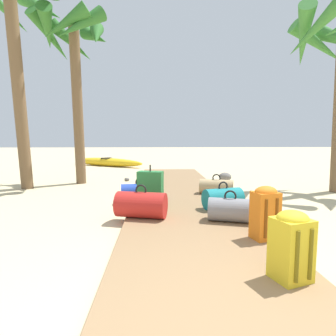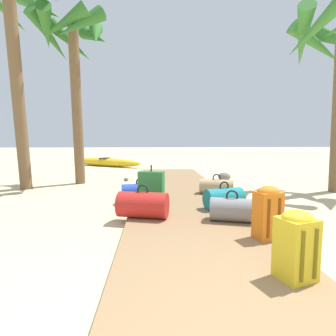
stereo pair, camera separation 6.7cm
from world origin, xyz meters
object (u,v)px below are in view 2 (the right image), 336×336
kayak (105,162)px  backpack_orange (268,211)px  duffel_bag_blue (140,191)px  duffel_bag_teal (224,198)px  duffel_bag_grey (232,210)px  palm_tree_near_left (71,47)px  duffel_bag_red (143,205)px  duffel_bag_tan (216,187)px  suitcase_green (151,189)px  backpack_yellow (297,243)px  palm_tree_far_left (16,22)px

kayak → backpack_orange: bearing=-69.5°
duffel_bag_blue → duffel_bag_teal: (1.36, -0.77, 0.02)m
duffel_bag_grey → palm_tree_near_left: (-3.07, 3.67, 3.21)m
duffel_bag_teal → duffel_bag_red: size_ratio=0.87×
backpack_orange → duffel_bag_tan: bearing=90.2°
backpack_orange → suitcase_green: (-1.30, 1.52, -0.02)m
backpack_orange → suitcase_green: suitcase_green is taller
backpack_yellow → palm_tree_near_left: size_ratio=0.13×
backpack_yellow → suitcase_green: size_ratio=0.82×
duffel_bag_red → palm_tree_far_left: bearing=136.3°
backpack_orange → duffel_bag_red: (-1.42, 0.89, -0.13)m
duffel_bag_tan → kayak: size_ratio=0.21×
backpack_orange → palm_tree_near_left: 6.23m
backpack_yellow → duffel_bag_tan: bearing=87.8°
kayak → backpack_yellow: bearing=-72.0°
duffel_bag_blue → palm_tree_near_left: bearing=128.5°
backpack_orange → palm_tree_far_left: palm_tree_far_left is taller
duffel_bag_blue → suitcase_green: bearing=-70.4°
duffel_bag_tan → kayak: duffel_bag_tan is taller
backpack_yellow → duffel_bag_grey: (-0.08, 1.55, -0.14)m
backpack_yellow → palm_tree_far_left: bearing=132.5°
duffel_bag_blue → suitcase_green: 0.63m
palm_tree_near_left → suitcase_green: bearing=-54.8°
duffel_bag_teal → suitcase_green: suitcase_green is taller
duffel_bag_blue → kayak: duffel_bag_blue is taller
duffel_bag_grey → suitcase_green: suitcase_green is taller
backpack_yellow → duffel_bag_tan: backpack_yellow is taller
palm_tree_near_left → palm_tree_far_left: (-0.98, -0.72, 0.28)m
duffel_bag_blue → palm_tree_near_left: (-1.77, 2.23, 3.22)m
backpack_yellow → duffel_bag_grey: bearing=92.8°
backpack_orange → duffel_bag_red: bearing=147.8°
backpack_orange → palm_tree_near_left: bearing=127.2°
suitcase_green → kayak: 7.64m
backpack_yellow → duffel_bag_blue: (-1.37, 2.99, -0.15)m
suitcase_green → backpack_yellow: bearing=-64.2°
duffel_bag_red → palm_tree_far_left: size_ratio=0.16×
duffel_bag_red → palm_tree_near_left: size_ratio=0.18×
duffel_bag_red → kayak: bearing=103.4°
backpack_orange → duffel_bag_grey: bearing=108.1°
duffel_bag_teal → suitcase_green: 1.17m
duffel_bag_blue → backpack_orange: backpack_orange is taller
duffel_bag_red → kayak: duffel_bag_red is taller
backpack_yellow → suitcase_green: (-1.16, 2.41, -0.00)m
duffel_bag_grey → duffel_bag_red: bearing=169.0°
duffel_bag_red → kayak: 8.22m
duffel_bag_grey → suitcase_green: size_ratio=0.93×
backpack_yellow → duffel_bag_tan: (0.13, 3.38, -0.15)m
duffel_bag_tan → palm_tree_far_left: bearing=165.2°
suitcase_green → duffel_bag_tan: bearing=36.8°
backpack_yellow → duffel_bag_teal: bearing=90.3°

